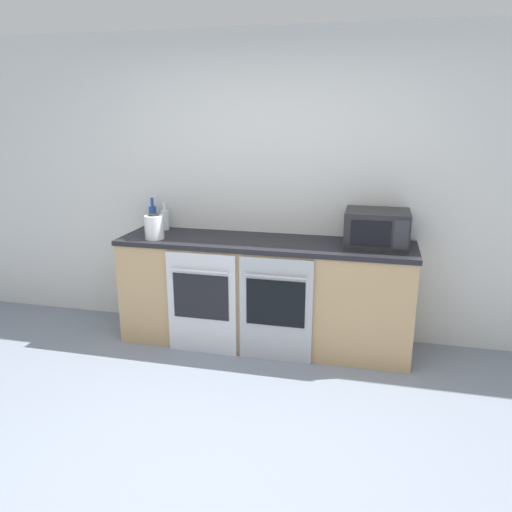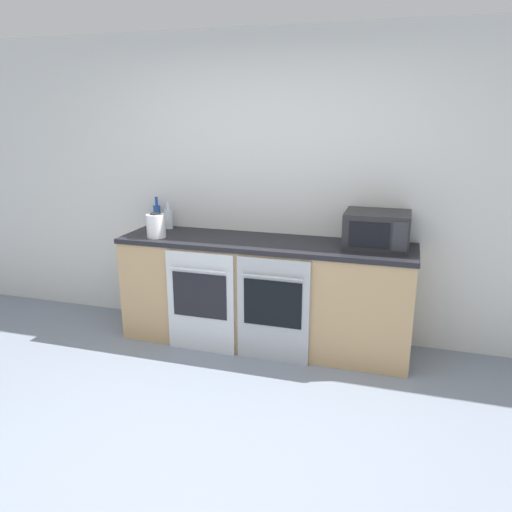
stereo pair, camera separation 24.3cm
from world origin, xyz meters
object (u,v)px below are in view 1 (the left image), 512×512
Objects in this scene: oven_right at (276,310)px; microwave at (377,228)px; bottle_clear at (165,219)px; kettle at (154,227)px; oven_left at (202,303)px; bottle_blue at (153,217)px.

oven_right is 1.03m from microwave.
bottle_clear is 1.16× the size of kettle.
kettle reaches higher than oven_right.
microwave is at bearing 6.49° from kettle.
microwave reaches higher than oven_left.
kettle is at bearing 160.02° from oven_left.
oven_right is 1.37m from bottle_clear.
oven_left and oven_right have the same top height.
bottle_blue reaches higher than bottle_clear.
bottle_blue reaches higher than oven_right.
bottle_blue is 0.40m from kettle.
oven_left is 1.00× the size of oven_right.
bottle_clear is (-1.13, 0.51, 0.57)m from oven_right.
microwave is 1.99m from bottle_blue.
oven_left is 0.62m from oven_right.
oven_left is 0.92m from bottle_clear.
oven_right is 4.07× the size of kettle.
microwave reaches higher than kettle.
microwave is (1.35, 0.37, 0.62)m from oven_left.
bottle_blue is at bearing 175.64° from microwave.
bottle_clear is at bearing -5.21° from bottle_blue.
kettle is (-1.81, -0.21, -0.04)m from microwave.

